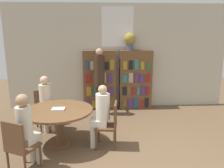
# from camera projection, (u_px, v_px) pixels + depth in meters

# --- Properties ---
(wall_back) EXTENTS (6.40, 0.07, 3.00)m
(wall_back) POSITION_uv_depth(u_px,v_px,m) (117.00, 57.00, 6.39)
(wall_back) COLOR beige
(wall_back) RESTS_ON ground_plane
(bookshelf_left) EXTENTS (0.93, 0.34, 1.71)m
(bookshelf_left) POSITION_uv_depth(u_px,v_px,m) (100.00, 80.00, 6.32)
(bookshelf_left) COLOR brown
(bookshelf_left) RESTS_ON ground_plane
(bookshelf_right) EXTENTS (0.93, 0.34, 1.71)m
(bookshelf_right) POSITION_uv_depth(u_px,v_px,m) (135.00, 80.00, 6.37)
(bookshelf_right) COLOR brown
(bookshelf_right) RESTS_ON ground_plane
(flower_vase) EXTENTS (0.33, 0.33, 0.49)m
(flower_vase) POSITION_uv_depth(u_px,v_px,m) (130.00, 40.00, 6.11)
(flower_vase) COLOR #475166
(flower_vase) RESTS_ON bookshelf_right
(reading_table) EXTENTS (1.33, 1.33, 0.73)m
(reading_table) POSITION_uv_depth(u_px,v_px,m) (58.00, 115.00, 4.20)
(reading_table) COLOR brown
(reading_table) RESTS_ON ground_plane
(chair_near_camera) EXTENTS (0.53, 0.53, 0.88)m
(chair_near_camera) POSITION_uv_depth(u_px,v_px,m) (19.00, 145.00, 3.32)
(chair_near_camera) COLOR brown
(chair_near_camera) RESTS_ON ground_plane
(chair_left_side) EXTENTS (0.54, 0.54, 0.88)m
(chair_left_side) POSITION_uv_depth(u_px,v_px,m) (45.00, 107.00, 5.06)
(chair_left_side) COLOR brown
(chair_left_side) RESTS_ON ground_plane
(chair_far_side) EXTENTS (0.45, 0.45, 0.88)m
(chair_far_side) POSITION_uv_depth(u_px,v_px,m) (110.00, 123.00, 4.16)
(chair_far_side) COLOR brown
(chair_far_side) RESTS_ON ground_plane
(seated_reader_left) EXTENTS (0.39, 0.41, 1.25)m
(seated_reader_left) POSITION_uv_depth(u_px,v_px,m) (46.00, 100.00, 4.86)
(seated_reader_left) COLOR beige
(seated_reader_left) RESTS_ON ground_plane
(seated_reader_right) EXTENTS (0.39, 0.30, 1.22)m
(seated_reader_right) POSITION_uv_depth(u_px,v_px,m) (101.00, 112.00, 4.13)
(seated_reader_right) COLOR silver
(seated_reader_right) RESTS_ON ground_plane
(seated_reader_back) EXTENTS (0.35, 0.39, 1.25)m
(seated_reader_back) POSITION_uv_depth(u_px,v_px,m) (27.00, 127.00, 3.44)
(seated_reader_back) COLOR beige
(seated_reader_back) RESTS_ON ground_plane
(librarian_standing) EXTENTS (0.27, 0.54, 1.79)m
(librarian_standing) POSITION_uv_depth(u_px,v_px,m) (100.00, 75.00, 5.78)
(librarian_standing) COLOR #332319
(librarian_standing) RESTS_ON ground_plane
(open_book_on_table) EXTENTS (0.24, 0.18, 0.03)m
(open_book_on_table) POSITION_uv_depth(u_px,v_px,m) (58.00, 109.00, 4.15)
(open_book_on_table) COLOR silver
(open_book_on_table) RESTS_ON reading_table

